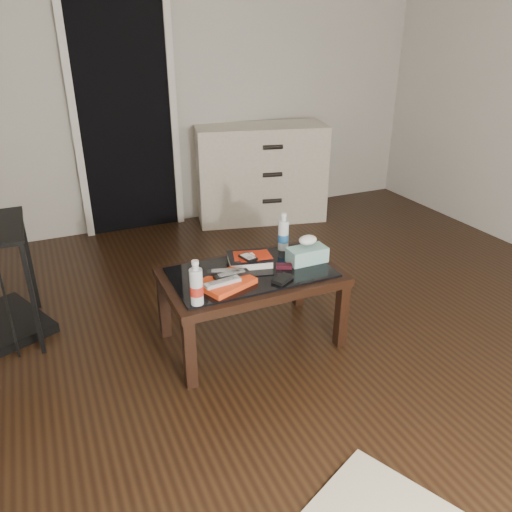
{
  "coord_description": "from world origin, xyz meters",
  "views": [
    {
      "loc": [
        -1.16,
        -1.99,
        1.74
      ],
      "look_at": [
        -0.12,
        0.34,
        0.55
      ],
      "focal_mm": 35.0,
      "sensor_mm": 36.0,
      "label": 1
    }
  ],
  "objects_px": {
    "dresser": "(260,173)",
    "water_bottle_right": "(283,231)",
    "coffee_table": "(251,281)",
    "textbook": "(250,260)",
    "tissue_box": "(307,255)",
    "water_bottle_left": "(196,283)"
  },
  "relations": [
    {
      "from": "coffee_table",
      "to": "textbook",
      "type": "relative_size",
      "value": 4.0
    },
    {
      "from": "coffee_table",
      "to": "water_bottle_left",
      "type": "height_order",
      "value": "water_bottle_left"
    },
    {
      "from": "dresser",
      "to": "water_bottle_right",
      "type": "bearing_deg",
      "value": -97.24
    },
    {
      "from": "coffee_table",
      "to": "water_bottle_left",
      "type": "xyz_separation_m",
      "value": [
        -0.39,
        -0.22,
        0.18
      ]
    },
    {
      "from": "dresser",
      "to": "tissue_box",
      "type": "relative_size",
      "value": 5.57
    },
    {
      "from": "dresser",
      "to": "water_bottle_left",
      "type": "relative_size",
      "value": 5.38
    },
    {
      "from": "dresser",
      "to": "coffee_table",
      "type": "bearing_deg",
      "value": -103.18
    },
    {
      "from": "water_bottle_left",
      "to": "tissue_box",
      "type": "xyz_separation_m",
      "value": [
        0.74,
        0.2,
        -0.07
      ]
    },
    {
      "from": "textbook",
      "to": "water_bottle_right",
      "type": "relative_size",
      "value": 1.05
    },
    {
      "from": "textbook",
      "to": "tissue_box",
      "type": "height_order",
      "value": "tissue_box"
    },
    {
      "from": "textbook",
      "to": "water_bottle_left",
      "type": "relative_size",
      "value": 1.05
    },
    {
      "from": "coffee_table",
      "to": "tissue_box",
      "type": "height_order",
      "value": "tissue_box"
    },
    {
      "from": "tissue_box",
      "to": "dresser",
      "type": "bearing_deg",
      "value": 72.77
    },
    {
      "from": "coffee_table",
      "to": "tissue_box",
      "type": "xyz_separation_m",
      "value": [
        0.35,
        -0.02,
        0.11
      ]
    },
    {
      "from": "textbook",
      "to": "dresser",
      "type": "bearing_deg",
      "value": 76.83
    },
    {
      "from": "dresser",
      "to": "water_bottle_left",
      "type": "height_order",
      "value": "dresser"
    },
    {
      "from": "water_bottle_left",
      "to": "water_bottle_right",
      "type": "xyz_separation_m",
      "value": [
        0.7,
        0.42,
        0.0
      ]
    },
    {
      "from": "water_bottle_left",
      "to": "tissue_box",
      "type": "distance_m",
      "value": 0.77
    },
    {
      "from": "dresser",
      "to": "textbook",
      "type": "relative_size",
      "value": 5.12
    },
    {
      "from": "water_bottle_left",
      "to": "water_bottle_right",
      "type": "distance_m",
      "value": 0.82
    },
    {
      "from": "coffee_table",
      "to": "dresser",
      "type": "relative_size",
      "value": 0.78
    },
    {
      "from": "coffee_table",
      "to": "water_bottle_right",
      "type": "bearing_deg",
      "value": 33.52
    }
  ]
}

